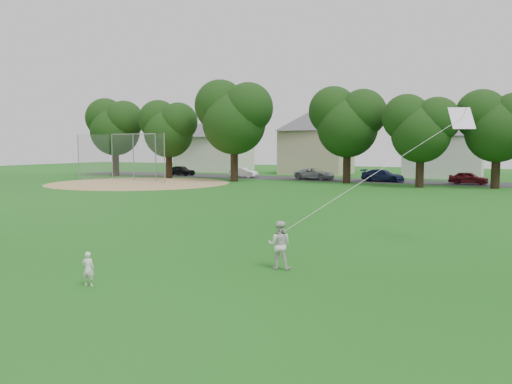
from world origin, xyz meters
The scene contains 10 objects.
ground centered at (0.00, 0.00, 0.00)m, with size 160.00×160.00×0.00m, color #134F12.
street centered at (0.00, 42.00, 0.01)m, with size 90.00×7.00×0.01m, color #2D2D30.
dirt_infield centered at (-26.00, 28.00, 0.01)m, with size 18.00×18.00×0.02m, color #9E7F51.
toddler centered at (-2.94, -1.71, 0.46)m, with size 0.33×0.22×0.92m, color white.
older_boy centered at (0.78, 2.23, 0.73)m, with size 0.70×0.55×1.45m, color silver.
kite centered at (3.00, 5.19, 2.85)m, with size 2.83×3.47×8.24m.
baseball_backstop centered at (-29.22, 30.35, 2.49)m, with size 11.39×2.19×4.98m.
tree_row centered at (2.26, 35.67, 6.48)m, with size 83.19×9.25×10.92m.
parked_cars centered at (-9.10, 41.00, 0.63)m, with size 45.28×2.62×1.28m.
house_row centered at (-2.07, 52.00, 4.73)m, with size 77.65×14.25×10.38m.
Camera 1 is at (6.73, -11.16, 3.64)m, focal length 35.00 mm.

